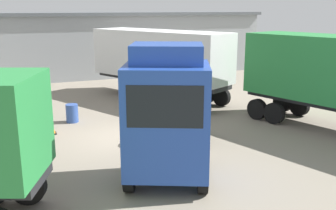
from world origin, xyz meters
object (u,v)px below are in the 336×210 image
Objects in this scene: oil_drum at (72,113)px; tractor_unit_blue at (168,117)px; container_trailer_red at (160,56)px; traffic_cone at (51,128)px.

tractor_unit_blue is at bearing -76.36° from oil_drum.
container_trailer_red reaches higher than oil_drum.
tractor_unit_blue is 7.08m from traffic_cone.
container_trailer_red is 16.72× the size of traffic_cone.
tractor_unit_blue is 12.11× the size of traffic_cone.
container_trailer_red is (3.83, 10.57, 0.54)m from tractor_unit_blue.
traffic_cone is at bearing -126.84° from oil_drum.
oil_drum reaches higher than traffic_cone.
oil_drum is at bearing -141.68° from tractor_unit_blue.
container_trailer_red reaches higher than traffic_cone.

